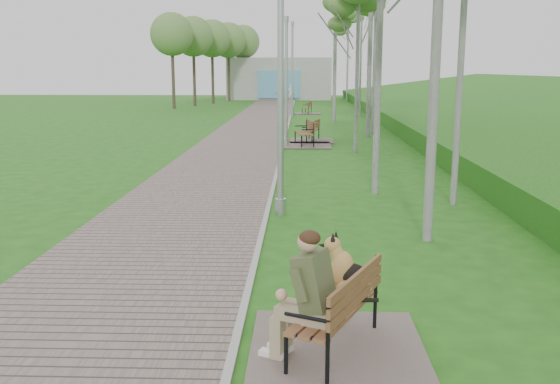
% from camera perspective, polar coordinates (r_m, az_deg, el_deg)
% --- Properties ---
extents(ground, '(120.00, 120.00, 0.00)m').
position_cam_1_polar(ground, '(11.81, -1.58, -3.61)').
color(ground, '#1F5516').
rests_on(ground, ground).
extents(walkway, '(3.50, 67.00, 0.04)m').
position_cam_1_polar(walkway, '(33.12, -2.30, 6.05)').
color(walkway, '#675953').
rests_on(walkway, ground).
extents(kerb, '(0.10, 67.00, 0.05)m').
position_cam_1_polar(kerb, '(33.04, 0.75, 6.05)').
color(kerb, '#999993').
rests_on(kerb, ground).
extents(embankment, '(14.00, 70.00, 1.60)m').
position_cam_1_polar(embankment, '(33.49, 21.77, 5.28)').
color(embankment, '#357F1F').
rests_on(embankment, ground).
extents(building_north, '(10.00, 5.20, 4.00)m').
position_cam_1_polar(building_north, '(62.41, -0.03, 10.33)').
color(building_north, '#9E9E99').
rests_on(building_north, ground).
extents(bench_main, '(1.90, 2.11, 1.66)m').
position_cam_1_polar(bench_main, '(6.79, 4.57, -10.99)').
color(bench_main, '#675953').
rests_on(bench_main, ground).
extents(bench_second, '(2.02, 2.25, 1.24)m').
position_cam_1_polar(bench_second, '(24.75, 2.23, 4.77)').
color(bench_second, '#675953').
rests_on(bench_second, ground).
extents(bench_third, '(1.82, 2.03, 1.12)m').
position_cam_1_polar(bench_third, '(26.33, 2.82, 5.10)').
color(bench_third, '#675953').
rests_on(bench_third, ground).
extents(bench_far, '(1.73, 1.92, 1.06)m').
position_cam_1_polar(bench_far, '(42.42, 2.48, 7.43)').
color(bench_far, '#675953').
rests_on(bench_far, ground).
extents(lamp_post_near, '(0.23, 0.23, 5.83)m').
position_cam_1_polar(lamp_post_near, '(12.81, 0.06, 9.90)').
color(lamp_post_near, '#9EA1A6').
rests_on(lamp_post_near, ground).
extents(lamp_post_second, '(0.19, 0.19, 4.97)m').
position_cam_1_polar(lamp_post_second, '(24.48, 0.59, 9.61)').
color(lamp_post_second, '#9EA1A6').
rests_on(lamp_post_second, ground).
extents(lamp_post_third, '(0.23, 0.23, 5.86)m').
position_cam_1_polar(lamp_post_third, '(39.89, 1.13, 10.85)').
color(lamp_post_third, '#9EA1A6').
rests_on(lamp_post_third, ground).
extents(pedestrian_near, '(0.67, 0.56, 1.57)m').
position_cam_1_polar(pedestrian_near, '(58.54, 1.02, 9.08)').
color(pedestrian_near, white).
rests_on(pedestrian_near, ground).
extents(pedestrian_far, '(0.98, 0.84, 1.77)m').
position_cam_1_polar(pedestrian_far, '(53.11, 0.00, 8.96)').
color(pedestrian_far, gray).
rests_on(pedestrian_far, ground).
extents(birch_mid_a, '(2.23, 2.23, 6.82)m').
position_cam_1_polar(birch_mid_a, '(22.89, 7.21, 17.02)').
color(birch_mid_a, silver).
rests_on(birch_mid_a, ground).
extents(birch_far_a, '(2.26, 2.26, 9.03)m').
position_cam_1_polar(birch_far_a, '(39.86, 7.53, 17.03)').
color(birch_far_a, silver).
rests_on(birch_far_a, ground).
extents(birch_distant_b, '(2.30, 2.30, 9.64)m').
position_cam_1_polar(birch_distant_b, '(59.83, 6.28, 15.56)').
color(birch_distant_b, silver).
rests_on(birch_distant_b, ground).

